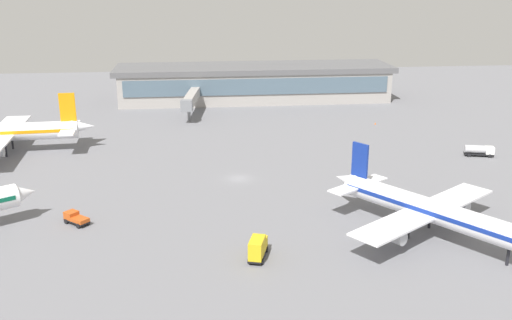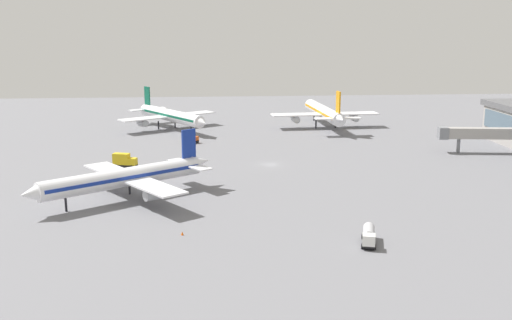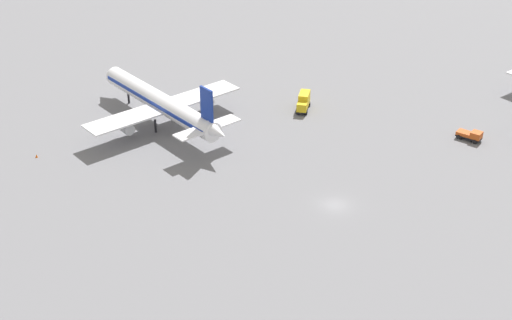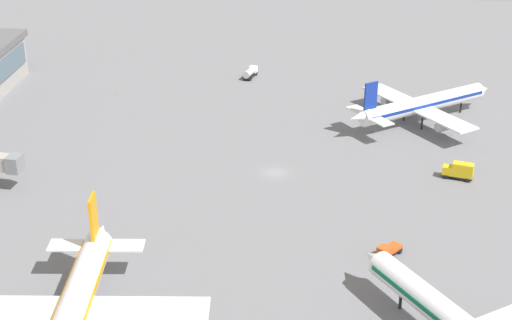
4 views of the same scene
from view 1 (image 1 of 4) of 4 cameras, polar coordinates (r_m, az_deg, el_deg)
The scene contains 8 objects.
ground at distance 115.59m, azimuth -1.74°, elevation -1.84°, with size 288.00×288.00×0.00m, color slate.
terminal_building at distance 190.53m, azimuth -0.18°, elevation 7.70°, with size 89.57×22.09×11.32m.
airplane_at_gate at distance 92.31m, azimuth 17.17°, elevation -4.87°, with size 28.93×34.23×12.09m.
catering_truck at distance 83.03m, azimuth 0.18°, elevation -8.66°, with size 3.48×5.91×3.30m.
pushback_tractor at distance 98.90m, azimuth -17.44°, elevation -5.52°, with size 4.54×4.36×1.90m.
fuel_truck at distance 139.07m, azimuth 21.23°, elevation 0.91°, with size 6.58×3.49×2.50m.
jet_bridge at distance 168.80m, azimuth -6.42°, elevation 6.09°, with size 5.91×23.90×6.74m.
safety_cone_near_gate at distance 161.86m, azimuth 11.73°, elevation 3.58°, with size 0.44×0.44×0.60m, color #EA590C.
Camera 1 is at (8.47, 108.71, 38.35)m, focal length 40.37 mm.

